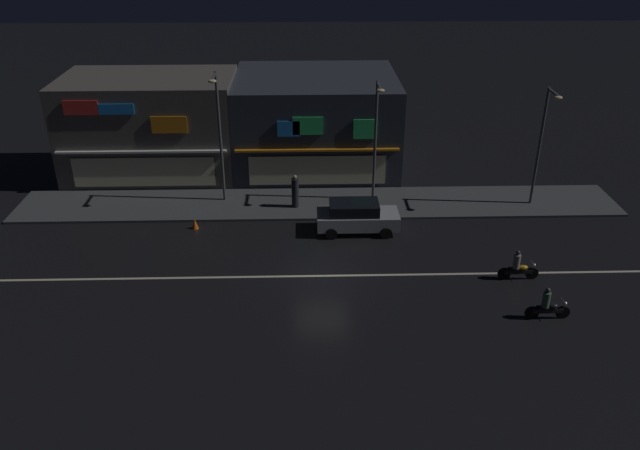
{
  "coord_description": "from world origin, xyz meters",
  "views": [
    {
      "loc": [
        -0.8,
        -25.34,
        15.68
      ],
      "look_at": [
        -0.05,
        1.99,
        1.67
      ],
      "focal_mm": 35.61,
      "sensor_mm": 36.0,
      "label": 1
    }
  ],
  "objects_px": {
    "motorcycle_following": "(547,306)",
    "streetlamp_west": "(219,128)",
    "streetlamp_mid": "(376,132)",
    "pedestrian_on_sidewalk": "(295,192)",
    "streetlamp_east": "(542,138)",
    "traffic_cone": "(195,224)",
    "motorcycle_lead": "(518,267)",
    "parked_car_near_kerb": "(357,216)"
  },
  "relations": [
    {
      "from": "parked_car_near_kerb",
      "to": "traffic_cone",
      "type": "height_order",
      "value": "parked_car_near_kerb"
    },
    {
      "from": "streetlamp_west",
      "to": "pedestrian_on_sidewalk",
      "type": "relative_size",
      "value": 3.89
    },
    {
      "from": "streetlamp_west",
      "to": "motorcycle_following",
      "type": "distance_m",
      "value": 19.3
    },
    {
      "from": "streetlamp_mid",
      "to": "pedestrian_on_sidewalk",
      "type": "relative_size",
      "value": 3.61
    },
    {
      "from": "motorcycle_lead",
      "to": "streetlamp_east",
      "type": "bearing_deg",
      "value": -110.64
    },
    {
      "from": "streetlamp_east",
      "to": "traffic_cone",
      "type": "bearing_deg",
      "value": -173.31
    },
    {
      "from": "motorcycle_lead",
      "to": "parked_car_near_kerb",
      "type": "bearing_deg",
      "value": -33.55
    },
    {
      "from": "streetlamp_east",
      "to": "traffic_cone",
      "type": "distance_m",
      "value": 19.43
    },
    {
      "from": "streetlamp_east",
      "to": "motorcycle_following",
      "type": "relative_size",
      "value": 3.56
    },
    {
      "from": "pedestrian_on_sidewalk",
      "to": "motorcycle_following",
      "type": "height_order",
      "value": "pedestrian_on_sidewalk"
    },
    {
      "from": "streetlamp_east",
      "to": "traffic_cone",
      "type": "height_order",
      "value": "streetlamp_east"
    },
    {
      "from": "streetlamp_mid",
      "to": "streetlamp_west",
      "type": "bearing_deg",
      "value": 179.29
    },
    {
      "from": "pedestrian_on_sidewalk",
      "to": "traffic_cone",
      "type": "xyz_separation_m",
      "value": [
        -5.36,
        -2.31,
        -0.75
      ]
    },
    {
      "from": "motorcycle_following",
      "to": "streetlamp_west",
      "type": "bearing_deg",
      "value": -39.12
    },
    {
      "from": "streetlamp_west",
      "to": "parked_car_near_kerb",
      "type": "height_order",
      "value": "streetlamp_west"
    },
    {
      "from": "streetlamp_west",
      "to": "traffic_cone",
      "type": "xyz_separation_m",
      "value": [
        -1.23,
        -3.18,
        -4.26
      ]
    },
    {
      "from": "streetlamp_east",
      "to": "pedestrian_on_sidewalk",
      "type": "bearing_deg",
      "value": 179.61
    },
    {
      "from": "streetlamp_east",
      "to": "streetlamp_west",
      "type": "bearing_deg",
      "value": 176.9
    },
    {
      "from": "parked_car_near_kerb",
      "to": "motorcycle_lead",
      "type": "distance_m",
      "value": 8.67
    },
    {
      "from": "streetlamp_east",
      "to": "streetlamp_mid",
      "type": "bearing_deg",
      "value": 174.61
    },
    {
      "from": "streetlamp_mid",
      "to": "parked_car_near_kerb",
      "type": "bearing_deg",
      "value": -109.46
    },
    {
      "from": "pedestrian_on_sidewalk",
      "to": "parked_car_near_kerb",
      "type": "bearing_deg",
      "value": 30.1
    },
    {
      "from": "motorcycle_lead",
      "to": "motorcycle_following",
      "type": "distance_m",
      "value": 3.14
    },
    {
      "from": "streetlamp_west",
      "to": "motorcycle_lead",
      "type": "xyz_separation_m",
      "value": [
        14.44,
        -8.73,
        -3.9
      ]
    },
    {
      "from": "streetlamp_west",
      "to": "motorcycle_lead",
      "type": "distance_m",
      "value": 17.32
    },
    {
      "from": "motorcycle_following",
      "to": "traffic_cone",
      "type": "distance_m",
      "value": 18.16
    },
    {
      "from": "traffic_cone",
      "to": "streetlamp_mid",
      "type": "bearing_deg",
      "value": 17.26
    },
    {
      "from": "pedestrian_on_sidewalk",
      "to": "motorcycle_following",
      "type": "xyz_separation_m",
      "value": [
        10.59,
        -10.99,
        -0.4
      ]
    },
    {
      "from": "streetlamp_west",
      "to": "motorcycle_following",
      "type": "xyz_separation_m",
      "value": [
        14.72,
        -11.85,
        -3.9
      ]
    },
    {
      "from": "pedestrian_on_sidewalk",
      "to": "traffic_cone",
      "type": "relative_size",
      "value": 3.5
    },
    {
      "from": "parked_car_near_kerb",
      "to": "motorcycle_following",
      "type": "relative_size",
      "value": 2.26
    },
    {
      "from": "streetlamp_mid",
      "to": "motorcycle_lead",
      "type": "relative_size",
      "value": 3.67
    },
    {
      "from": "streetlamp_east",
      "to": "parked_car_near_kerb",
      "type": "distance_m",
      "value": 11.14
    },
    {
      "from": "pedestrian_on_sidewalk",
      "to": "streetlamp_mid",
      "type": "bearing_deg",
      "value": 80.51
    },
    {
      "from": "pedestrian_on_sidewalk",
      "to": "motorcycle_lead",
      "type": "xyz_separation_m",
      "value": [
        10.31,
        -7.86,
        -0.4
      ]
    },
    {
      "from": "motorcycle_lead",
      "to": "motorcycle_following",
      "type": "bearing_deg",
      "value": 97.04
    },
    {
      "from": "parked_car_near_kerb",
      "to": "motorcycle_following",
      "type": "height_order",
      "value": "parked_car_near_kerb"
    },
    {
      "from": "streetlamp_east",
      "to": "motorcycle_lead",
      "type": "distance_m",
      "value": 9.12
    },
    {
      "from": "streetlamp_east",
      "to": "parked_car_near_kerb",
      "type": "relative_size",
      "value": 1.57
    },
    {
      "from": "streetlamp_west",
      "to": "motorcycle_following",
      "type": "relative_size",
      "value": 3.94
    },
    {
      "from": "traffic_cone",
      "to": "motorcycle_lead",
      "type": "bearing_deg",
      "value": -19.49
    },
    {
      "from": "pedestrian_on_sidewalk",
      "to": "traffic_cone",
      "type": "distance_m",
      "value": 5.89
    }
  ]
}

